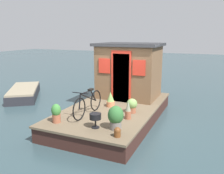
# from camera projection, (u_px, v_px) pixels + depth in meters

# --- Properties ---
(ground_plane) EXTENTS (60.00, 60.00, 0.00)m
(ground_plane) POSITION_uv_depth(u_px,v_px,m) (114.00, 120.00, 7.96)
(ground_plane) COLOR #2D4247
(houseboat_deck) EXTENTS (5.03, 2.70, 0.49)m
(houseboat_deck) POSITION_uv_depth(u_px,v_px,m) (114.00, 113.00, 7.90)
(houseboat_deck) COLOR brown
(houseboat_deck) RESTS_ON ground_plane
(houseboat_cabin) EXTENTS (1.82, 2.32, 2.02)m
(houseboat_cabin) POSITION_uv_depth(u_px,v_px,m) (129.00, 70.00, 8.88)
(houseboat_cabin) COLOR brown
(houseboat_cabin) RESTS_ON houseboat_deck
(bicycle) EXTENTS (1.61, 0.50, 0.78)m
(bicycle) POSITION_uv_depth(u_px,v_px,m) (88.00, 103.00, 6.93)
(bicycle) COLOR black
(bicycle) RESTS_ON houseboat_deck
(potted_plant_fern) EXTENTS (0.32, 0.32, 0.44)m
(potted_plant_fern) POSITION_uv_depth(u_px,v_px,m) (132.00, 105.00, 7.16)
(potted_plant_fern) COLOR #935138
(potted_plant_fern) RESTS_ON houseboat_deck
(potted_plant_rosemary) EXTENTS (0.26, 0.26, 0.52)m
(potted_plant_rosemary) POSITION_uv_depth(u_px,v_px,m) (56.00, 113.00, 6.37)
(potted_plant_rosemary) COLOR #935138
(potted_plant_rosemary) RESTS_ON houseboat_deck
(potted_plant_basil) EXTENTS (0.40, 0.40, 0.61)m
(potted_plant_basil) POSITION_uv_depth(u_px,v_px,m) (116.00, 117.00, 5.91)
(potted_plant_basil) COLOR slate
(potted_plant_basil) RESTS_ON houseboat_deck
(potted_plant_sage) EXTENTS (0.27, 0.27, 0.50)m
(potted_plant_sage) POSITION_uv_depth(u_px,v_px,m) (111.00, 100.00, 7.78)
(potted_plant_sage) COLOR #C6754C
(potted_plant_sage) RESTS_ON houseboat_deck
(potted_plant_thyme) EXTENTS (0.17, 0.17, 0.53)m
(potted_plant_thyme) POSITION_uv_depth(u_px,v_px,m) (128.00, 110.00, 6.64)
(potted_plant_thyme) COLOR #935138
(potted_plant_thyme) RESTS_ON houseboat_deck
(charcoal_grill) EXTENTS (0.30, 0.30, 0.38)m
(charcoal_grill) POSITION_uv_depth(u_px,v_px,m) (95.00, 117.00, 5.99)
(charcoal_grill) COLOR black
(charcoal_grill) RESTS_ON houseboat_deck
(mooring_bollard) EXTENTS (0.17, 0.17, 0.23)m
(mooring_bollard) POSITION_uv_depth(u_px,v_px,m) (117.00, 132.00, 5.50)
(mooring_bollard) COLOR brown
(mooring_bollard) RESTS_ON houseboat_deck
(dinghy_boat) EXTENTS (3.00, 2.62, 0.45)m
(dinghy_boat) POSITION_uv_depth(u_px,v_px,m) (24.00, 93.00, 10.80)
(dinghy_boat) COLOR #232328
(dinghy_boat) RESTS_ON ground_plane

